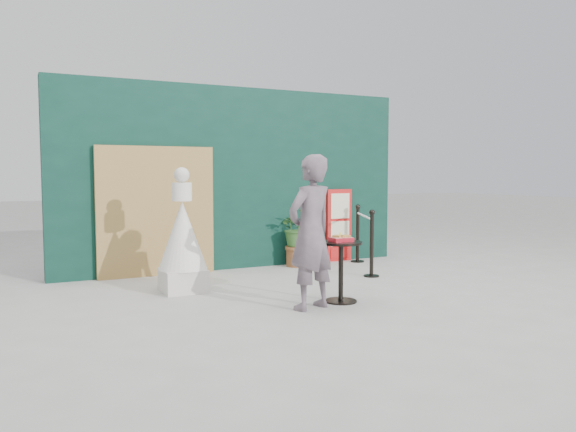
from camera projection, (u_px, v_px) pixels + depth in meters
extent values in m
plane|color=#ADAAA5|center=(332.00, 306.00, 6.70)|extent=(60.00, 60.00, 0.00)
cube|color=black|center=(236.00, 178.00, 9.40)|extent=(6.00, 0.30, 3.00)
cube|color=tan|center=(157.00, 211.00, 8.63)|extent=(1.80, 0.08, 2.00)
imported|color=slate|center=(311.00, 232.00, 6.50)|extent=(0.76, 0.62, 1.80)
cube|color=red|center=(339.00, 225.00, 10.14)|extent=(0.50, 0.06, 1.30)
cube|color=beige|center=(340.00, 206.00, 10.08)|extent=(0.38, 0.02, 0.45)
cube|color=beige|center=(340.00, 234.00, 10.12)|extent=(0.38, 0.02, 0.45)
cube|color=red|center=(340.00, 253.00, 10.14)|extent=(0.38, 0.02, 0.18)
cube|color=silver|center=(183.00, 280.00, 7.53)|extent=(0.56, 0.56, 0.30)
cone|color=white|center=(183.00, 235.00, 7.48)|extent=(0.65, 0.65, 0.91)
cylinder|color=white|center=(182.00, 192.00, 7.44)|extent=(0.26, 0.26, 0.24)
sphere|color=silver|center=(182.00, 175.00, 7.42)|extent=(0.20, 0.20, 0.20)
cylinder|color=black|center=(341.00, 301.00, 6.93)|extent=(0.40, 0.40, 0.02)
cylinder|color=black|center=(341.00, 273.00, 6.90)|extent=(0.06, 0.06, 0.72)
cylinder|color=black|center=(341.00, 243.00, 6.87)|extent=(0.52, 0.52, 0.03)
cube|color=red|center=(341.00, 240.00, 6.87)|extent=(0.26, 0.19, 0.05)
cube|color=red|center=(341.00, 237.00, 6.87)|extent=(0.24, 0.17, 0.00)
cube|color=#E1AB52|center=(338.00, 236.00, 6.86)|extent=(0.15, 0.14, 0.02)
cube|color=#D8B94F|center=(345.00, 236.00, 6.87)|extent=(0.13, 0.13, 0.02)
cone|color=#FFE543|center=(340.00, 234.00, 6.92)|extent=(0.06, 0.06, 0.06)
cylinder|color=brown|center=(297.00, 258.00, 9.57)|extent=(0.35, 0.35, 0.29)
cylinder|color=brown|center=(297.00, 248.00, 9.56)|extent=(0.39, 0.39, 0.05)
imported|color=#325D28|center=(297.00, 227.00, 9.53)|extent=(0.58, 0.51, 0.65)
cylinder|color=black|center=(371.00, 276.00, 8.63)|extent=(0.24, 0.24, 0.02)
cylinder|color=black|center=(372.00, 246.00, 8.60)|extent=(0.06, 0.06, 0.96)
sphere|color=black|center=(372.00, 212.00, 8.56)|extent=(0.09, 0.09, 0.09)
cylinder|color=black|center=(357.00, 261.00, 10.06)|extent=(0.24, 0.24, 0.02)
cylinder|color=black|center=(358.00, 235.00, 10.02)|extent=(0.06, 0.06, 0.96)
sphere|color=black|center=(358.00, 207.00, 9.98)|extent=(0.09, 0.09, 0.09)
cylinder|color=white|center=(364.00, 216.00, 9.28)|extent=(0.63, 1.31, 0.03)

